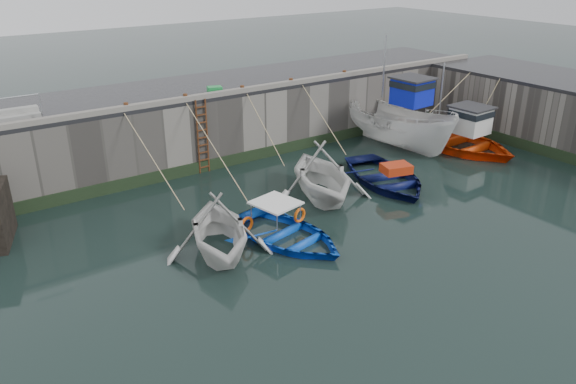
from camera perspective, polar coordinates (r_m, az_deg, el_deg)
ground at (r=18.36m, az=11.72°, el=-5.97°), size 120.00×120.00×0.00m
quay_back at (r=27.14m, az=-7.36°, el=7.49°), size 30.00×5.00×3.00m
road_back at (r=26.76m, az=-7.54°, el=10.74°), size 30.00×5.00×0.16m
kerb_back at (r=24.71m, az=-4.96°, el=10.23°), size 30.00×0.30×0.20m
algae_back at (r=25.40m, az=-4.51°, el=3.53°), size 30.00×0.08×0.50m
algae_right at (r=28.68m, az=24.97°, el=3.71°), size 0.08×15.00×0.50m
ladder at (r=24.04m, az=-8.67°, el=5.55°), size 0.51×0.08×3.20m
boat_near_white at (r=18.14m, az=-6.98°, el=-6.01°), size 4.93×5.28×2.25m
boat_near_white_rope at (r=21.86m, az=-12.68°, el=-1.10°), size 0.04×4.85×3.10m
boat_near_blue at (r=18.67m, az=-0.13°, el=-4.90°), size 4.02×5.01×0.92m
boat_near_blue_rope at (r=22.43m, az=-7.23°, el=-0.04°), size 0.04×5.37×3.10m
boat_near_blacktrim at (r=21.92m, az=3.36°, el=-0.47°), size 5.43×5.83×2.50m
boat_near_blacktrim_rope at (r=24.75m, az=-2.03°, el=2.43°), size 0.04×3.63×3.10m
boat_near_navy at (r=23.52m, az=9.81°, el=0.93°), size 4.82×5.82×1.04m
boat_near_navy_rope at (r=26.27m, az=3.79°, el=3.65°), size 0.04×3.92×3.10m
boat_far_white at (r=27.81m, az=11.28°, el=6.70°), size 2.92×6.74×5.54m
boat_far_orange at (r=28.38m, az=16.86°, el=5.06°), size 4.67×6.34×4.27m
fish_crate at (r=24.72m, az=-7.46°, el=10.24°), size 0.70×0.58×0.30m
railing at (r=22.86m, az=-25.89°, el=7.15°), size 1.60×1.05×1.00m
bollard_a at (r=22.78m, az=-16.12°, el=8.38°), size 0.18×0.18×0.28m
bollard_b at (r=23.67m, az=-10.39°, el=9.45°), size 0.18×0.18×0.28m
bollard_c at (r=24.88m, az=-4.68°, el=10.42°), size 0.18×0.18×0.28m
bollard_d at (r=26.25m, az=0.30°, el=11.19°), size 0.18×0.18×0.28m
bollard_e at (r=28.18m, az=5.74°, el=11.92°), size 0.18×0.18×0.28m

